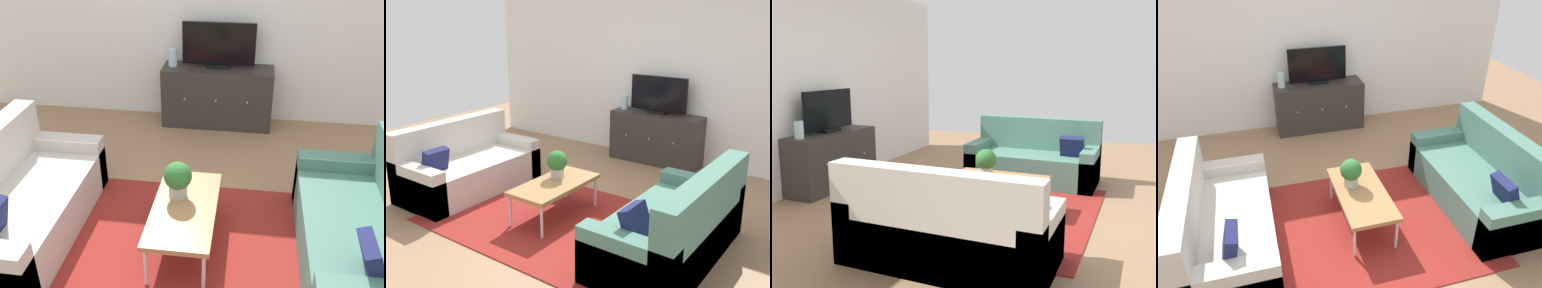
% 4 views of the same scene
% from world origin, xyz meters
% --- Properties ---
extents(ground_plane, '(10.00, 10.00, 0.00)m').
position_xyz_m(ground_plane, '(0.00, 0.00, 0.00)').
color(ground_plane, '#997251').
extents(wall_back, '(6.40, 0.12, 2.70)m').
position_xyz_m(wall_back, '(0.00, 2.55, 1.35)').
color(wall_back, white).
rests_on(wall_back, ground_plane).
extents(area_rug, '(2.50, 1.90, 0.01)m').
position_xyz_m(area_rug, '(0.00, -0.15, 0.01)').
color(area_rug, maroon).
rests_on(area_rug, ground_plane).
extents(couch_left_side, '(0.85, 1.73, 0.86)m').
position_xyz_m(couch_left_side, '(-1.44, -0.10, 0.28)').
color(couch_left_side, beige).
rests_on(couch_left_side, ground_plane).
extents(couch_right_side, '(0.85, 1.73, 0.86)m').
position_xyz_m(couch_right_side, '(1.44, -0.10, 0.28)').
color(couch_right_side, '#4C7A6B').
rests_on(couch_right_side, ground_plane).
extents(coffee_table, '(0.51, 1.03, 0.40)m').
position_xyz_m(coffee_table, '(-0.00, -0.07, 0.37)').
color(coffee_table, '#A37547').
rests_on(coffee_table, ground_plane).
extents(potted_plant, '(0.23, 0.23, 0.31)m').
position_xyz_m(potted_plant, '(-0.07, 0.06, 0.57)').
color(potted_plant, '#B7B2A8').
rests_on(potted_plant, coffee_table).
extents(tv_console, '(1.35, 0.47, 0.74)m').
position_xyz_m(tv_console, '(0.05, 2.27, 0.37)').
color(tv_console, '#332D2B').
rests_on(tv_console, ground_plane).
extents(flat_screen_tv, '(0.87, 0.16, 0.55)m').
position_xyz_m(flat_screen_tv, '(0.05, 2.29, 1.01)').
color(flat_screen_tv, black).
rests_on(flat_screen_tv, tv_console).
extents(glass_vase, '(0.11, 0.11, 0.21)m').
position_xyz_m(glass_vase, '(-0.51, 2.27, 0.85)').
color(glass_vase, silver).
rests_on(glass_vase, tv_console).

